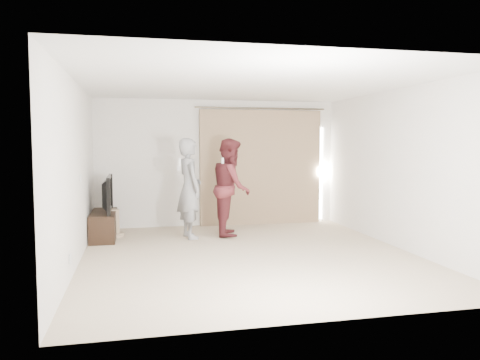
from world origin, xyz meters
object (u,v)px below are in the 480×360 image
Objects in this scene: tv at (103,194)px; person_woman at (231,187)px; tv_console at (104,225)px; person_man at (189,188)px.

tv is 2.32m from person_woman.
tv_console is 0.69× the size of person_woman.
person_man reaches higher than tv_console.
person_man reaches higher than person_woman.
tv is 0.63× the size of person_woman.
tv_console is at bearing 175.36° from person_woman.
tv_console is 0.57m from tv.
person_woman reaches higher than tv.
tv is (0.00, 0.00, 0.57)m from tv_console.
person_man is (1.52, -0.28, 0.66)m from tv_console.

